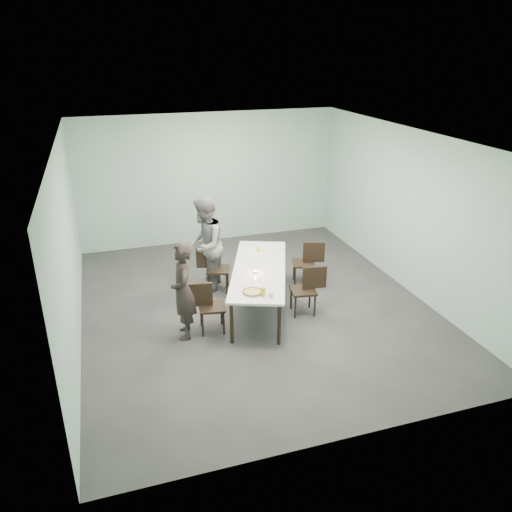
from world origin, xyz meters
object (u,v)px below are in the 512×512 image
object	(u,v)px
diner_near	(183,291)
tealight	(255,272)
chair_far_right	(308,260)
chair_near_left	(207,303)
side_plate	(265,281)
chair_far_left	(214,266)
diner_far	(205,245)
chair_near_right	(308,287)
pizza	(252,292)
beer_glass	(263,292)
table	(259,271)
amber_tumbler	(258,250)
water_tumbler	(271,295)

from	to	relation	value
diner_near	tealight	world-z (taller)	diner_near
chair_far_right	diner_near	world-z (taller)	diner_near
chair_near_left	side_plate	xyz separation A→B (m)	(0.99, 0.01, 0.25)
chair_far_left	diner_near	distance (m)	1.69
diner_far	tealight	size ratio (longest dim) A/B	32.69
chair_near_right	diner_near	xyz separation A→B (m)	(-2.17, -0.10, 0.30)
chair_far_left	diner_far	size ratio (longest dim) A/B	0.48
diner_near	pizza	size ratio (longest dim) A/B	4.73
beer_glass	diner_near	bearing A→B (deg)	159.12
table	side_plate	world-z (taller)	side_plate
chair_near_right	diner_far	distance (m)	2.11
table	beer_glass	distance (m)	1.05
chair_far_right	diner_far	xyz separation A→B (m)	(-1.94, 0.36, 0.41)
amber_tumbler	diner_far	bearing A→B (deg)	166.48
chair_near_right	diner_near	world-z (taller)	diner_near
table	diner_near	xyz separation A→B (m)	(-1.44, -0.56, 0.11)
tealight	chair_near_right	bearing A→B (deg)	-18.52
pizza	water_tumbler	xyz separation A→B (m)	(0.23, -0.22, 0.03)
chair_far_right	amber_tumbler	xyz separation A→B (m)	(-0.97, 0.13, 0.29)
side_plate	beer_glass	distance (m)	0.53
chair_near_left	tealight	distance (m)	1.04
table	diner_near	world-z (taller)	diner_near
chair_far_right	diner_far	distance (m)	2.02
amber_tumbler	chair_near_right	bearing A→B (deg)	-66.55
chair_far_left	amber_tumbler	world-z (taller)	chair_far_left
chair_near_left	diner_near	world-z (taller)	diner_near
pizza	side_plate	bearing A→B (deg)	46.97
chair_far_left	beer_glass	world-z (taller)	beer_glass
chair_far_right	amber_tumbler	world-z (taller)	chair_far_right
chair_far_left	water_tumbler	distance (m)	2.04
table	diner_far	distance (m)	1.25
chair_near_right	tealight	world-z (taller)	chair_near_right
chair_near_left	table	bearing A→B (deg)	34.17
chair_far_left	chair_near_right	bearing A→B (deg)	-27.41
diner_near	diner_far	bearing A→B (deg)	162.64
chair_near_right	beer_glass	world-z (taller)	beer_glass
diner_far	water_tumbler	xyz separation A→B (m)	(0.59, -2.05, -0.12)
tealight	chair_near_left	bearing A→B (deg)	-159.18
chair_far_left	diner_near	xyz separation A→B (m)	(-0.81, -1.45, 0.30)
chair_near_left	amber_tumbler	world-z (taller)	chair_near_left
chair_far_right	beer_glass	distance (m)	2.20
tealight	beer_glass	bearing A→B (deg)	-99.04
tealight	amber_tumbler	xyz separation A→B (m)	(0.35, 0.91, 0.02)
diner_near	amber_tumbler	bearing A→B (deg)	134.79
chair_far_left	tealight	xyz separation A→B (m)	(0.49, -1.05, 0.27)
side_plate	tealight	size ratio (longest dim) A/B	3.21
side_plate	diner_near	bearing A→B (deg)	-178.18
chair_far_left	tealight	distance (m)	1.19
water_tumbler	side_plate	bearing A→B (deg)	80.99
chair_far_left	chair_near_right	world-z (taller)	same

